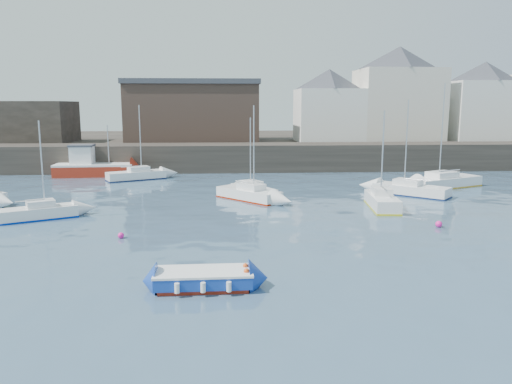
{
  "coord_description": "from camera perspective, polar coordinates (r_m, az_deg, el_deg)",
  "views": [
    {
      "loc": [
        -2.09,
        -21.35,
        7.33
      ],
      "look_at": [
        0.0,
        12.0,
        1.5
      ],
      "focal_mm": 35.0,
      "sensor_mm": 36.0,
      "label": 1
    }
  ],
  "objects": [
    {
      "name": "sailboat_a",
      "position": [
        35.44,
        -23.67,
        -2.14
      ],
      "size": [
        5.08,
        3.63,
        6.37
      ],
      "color": "white",
      "rests_on": "ground"
    },
    {
      "name": "buoy_near",
      "position": [
        28.97,
        -15.17,
        -5.12
      ],
      "size": [
        0.35,
        0.35,
        0.35
      ],
      "primitive_type": "sphere",
      "color": "#FF1C96",
      "rests_on": "ground"
    },
    {
      "name": "buoy_mid",
      "position": [
        32.44,
        20.14,
        -3.78
      ],
      "size": [
        0.4,
        0.4,
        0.4
      ],
      "primitive_type": "sphere",
      "color": "#FF1C96",
      "rests_on": "ground"
    },
    {
      "name": "water",
      "position": [
        22.67,
        1.92,
        -8.97
      ],
      "size": [
        220.0,
        220.0,
        0.0
      ],
      "primitive_type": "plane",
      "color": "#2D4760",
      "rests_on": "ground"
    },
    {
      "name": "sailboat_h",
      "position": [
        51.06,
        -13.51,
        1.91
      ],
      "size": [
        5.92,
        4.18,
        7.34
      ],
      "color": "white",
      "rests_on": "ground"
    },
    {
      "name": "bldg_east_a",
      "position": [
        67.11,
        15.93,
        10.79
      ],
      "size": [
        13.36,
        13.36,
        11.8
      ],
      "color": "beige",
      "rests_on": "land_strip"
    },
    {
      "name": "bldg_east_d",
      "position": [
        64.2,
        8.31,
        9.83
      ],
      "size": [
        11.14,
        11.14,
        8.95
      ],
      "color": "white",
      "rests_on": "land_strip"
    },
    {
      "name": "blue_dinghy",
      "position": [
        20.57,
        -6.01,
        -9.79
      ],
      "size": [
        3.99,
        2.1,
        0.75
      ],
      "color": "maroon",
      "rests_on": "ground"
    },
    {
      "name": "fishing_boat",
      "position": [
        55.01,
        -18.23,
        2.82
      ],
      "size": [
        8.09,
        3.28,
        5.29
      ],
      "color": "maroon",
      "rests_on": "ground"
    },
    {
      "name": "sailboat_b",
      "position": [
        39.06,
        -0.81,
        -0.21
      ],
      "size": [
        5.17,
        5.44,
        7.32
      ],
      "color": "white",
      "rests_on": "ground"
    },
    {
      "name": "sailboat_d",
      "position": [
        43.03,
        17.26,
        0.28
      ],
      "size": [
        5.86,
        5.51,
        7.78
      ],
      "color": "white",
      "rests_on": "ground"
    },
    {
      "name": "warehouse",
      "position": [
        64.48,
        -7.15,
        9.19
      ],
      "size": [
        16.4,
        10.4,
        7.6
      ],
      "color": "#3D2D26",
      "rests_on": "land_strip"
    },
    {
      "name": "bldg_west",
      "position": [
        68.48,
        -26.03,
        7.21
      ],
      "size": [
        14.0,
        8.0,
        5.0
      ],
      "color": "#353028",
      "rests_on": "land_strip"
    },
    {
      "name": "sailboat_g",
      "position": [
        48.16,
        20.7,
        1.13
      ],
      "size": [
        7.6,
        5.15,
        9.23
      ],
      "color": "white",
      "rests_on": "ground"
    },
    {
      "name": "bldg_east_b",
      "position": [
        71.03,
        24.54,
        9.45
      ],
      "size": [
        11.88,
        11.88,
        9.95
      ],
      "color": "white",
      "rests_on": "land_strip"
    },
    {
      "name": "quay_wall",
      "position": [
        56.69,
        -1.45,
        3.99
      ],
      "size": [
        90.0,
        5.0,
        3.0
      ],
      "primitive_type": "cube",
      "color": "#28231E",
      "rests_on": "ground"
    },
    {
      "name": "buoy_far",
      "position": [
        42.06,
        -2.82,
        -0.15
      ],
      "size": [
        0.38,
        0.38,
        0.38
      ],
      "primitive_type": "sphere",
      "color": "#FF1C96",
      "rests_on": "ground"
    },
    {
      "name": "sailboat_c",
      "position": [
        37.06,
        14.2,
        -0.98
      ],
      "size": [
        2.25,
        5.44,
        6.96
      ],
      "color": "white",
      "rests_on": "ground"
    },
    {
      "name": "sailboat_f",
      "position": [
        40.71,
        -0.3,
        0.16
      ],
      "size": [
        3.73,
        5.03,
        6.36
      ],
      "color": "white",
      "rests_on": "ground"
    },
    {
      "name": "land_strip",
      "position": [
        74.62,
        -1.97,
        5.33
      ],
      "size": [
        90.0,
        32.0,
        2.8
      ],
      "primitive_type": "cube",
      "color": "#28231E",
      "rests_on": "ground"
    }
  ]
}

